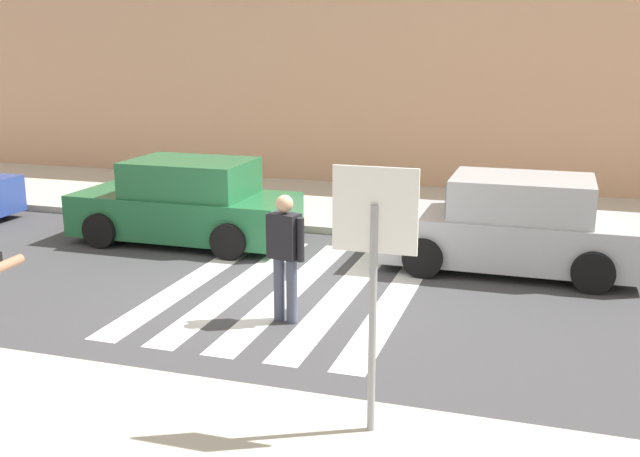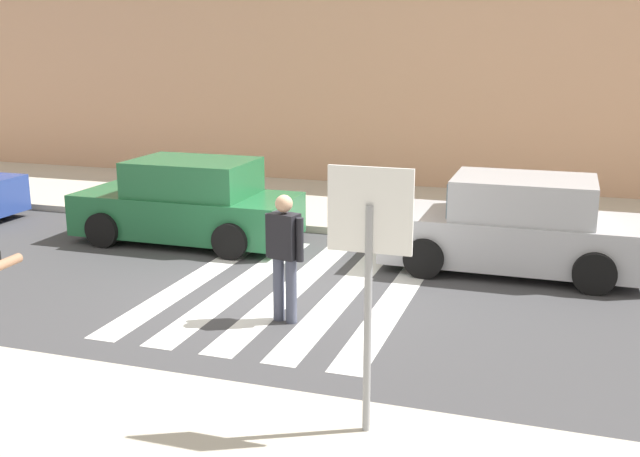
% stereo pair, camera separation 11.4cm
% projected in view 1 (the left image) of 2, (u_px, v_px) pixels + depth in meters
% --- Properties ---
extents(ground_plane, '(120.00, 120.00, 0.00)m').
position_uv_depth(ground_plane, '(286.00, 294.00, 11.09)').
color(ground_plane, '#424244').
extents(sidewalk_far, '(60.00, 4.80, 0.14)m').
position_uv_depth(sidewalk_far, '(378.00, 207.00, 16.63)').
color(sidewalk_far, beige).
rests_on(sidewalk_far, ground).
extents(building_facade_far, '(56.00, 4.00, 5.95)m').
position_uv_depth(building_facade_far, '(418.00, 68.00, 20.00)').
color(building_facade_far, tan).
rests_on(building_facade_far, ground).
extents(crosswalk_stripe_0, '(0.44, 5.20, 0.01)m').
position_uv_depth(crosswalk_stripe_0, '(194.00, 280.00, 11.74)').
color(crosswalk_stripe_0, silver).
rests_on(crosswalk_stripe_0, ground).
extents(crosswalk_stripe_1, '(0.44, 5.20, 0.01)m').
position_uv_depth(crosswalk_stripe_1, '(241.00, 285.00, 11.51)').
color(crosswalk_stripe_1, silver).
rests_on(crosswalk_stripe_1, ground).
extents(crosswalk_stripe_2, '(0.44, 5.20, 0.01)m').
position_uv_depth(crosswalk_stripe_2, '(290.00, 290.00, 11.28)').
color(crosswalk_stripe_2, silver).
rests_on(crosswalk_stripe_2, ground).
extents(crosswalk_stripe_3, '(0.44, 5.20, 0.01)m').
position_uv_depth(crosswalk_stripe_3, '(341.00, 295.00, 11.04)').
color(crosswalk_stripe_3, silver).
rests_on(crosswalk_stripe_3, ground).
extents(crosswalk_stripe_4, '(0.44, 5.20, 0.01)m').
position_uv_depth(crosswalk_stripe_4, '(394.00, 301.00, 10.81)').
color(crosswalk_stripe_4, silver).
rests_on(crosswalk_stripe_4, ground).
extents(stop_sign, '(0.76, 0.08, 2.46)m').
position_uv_depth(stop_sign, '(374.00, 243.00, 6.52)').
color(stop_sign, gray).
rests_on(stop_sign, sidewalk_near).
extents(pedestrian_crossing, '(0.57, 0.32, 1.72)m').
position_uv_depth(pedestrian_crossing, '(285.00, 251.00, 9.80)').
color(pedestrian_crossing, '#474C60').
rests_on(pedestrian_crossing, ground).
extents(parked_car_green, '(4.10, 1.92, 1.55)m').
position_uv_depth(parked_car_green, '(186.00, 204.00, 13.86)').
color(parked_car_green, '#236B3D').
rests_on(parked_car_green, ground).
extents(parked_car_silver, '(4.10, 1.92, 1.55)m').
position_uv_depth(parked_car_silver, '(513.00, 227.00, 12.14)').
color(parked_car_silver, '#B7BABF').
rests_on(parked_car_silver, ground).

